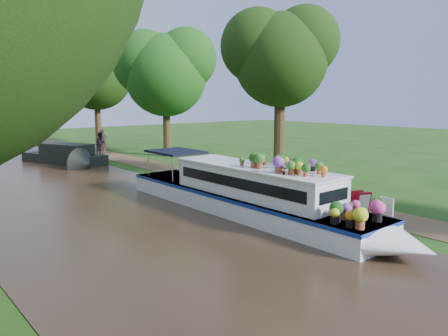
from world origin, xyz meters
TOP-DOWN VIEW (x-y plane):
  - ground at (0.00, 0.00)m, footprint 100.00×100.00m
  - canal_water at (-6.00, 0.00)m, footprint 10.00×100.00m
  - towpath at (1.20, 0.00)m, footprint 2.20×100.00m
  - plant_boat at (-2.25, -1.46)m, footprint 2.29×13.52m
  - tree_near_overhang at (3.79, 3.06)m, footprint 5.52×5.28m
  - tree_near_mid at (4.48, 15.08)m, footprint 6.90×6.60m
  - tree_near_far at (3.98, 26.09)m, footprint 7.59×7.26m
  - second_boat at (-2.75, 15.99)m, footprint 4.00×7.33m
  - sandwich_board at (0.68, -4.00)m, footprint 0.63×0.66m
  - pedestrian_pink at (1.26, 19.11)m, footprint 0.76×0.55m
  - pedestrian_dark at (0.90, 18.67)m, footprint 1.04×0.95m
  - verge_plant at (-0.60, -1.45)m, footprint 0.40×0.35m

SIDE VIEW (x-z plane):
  - ground at x=0.00m, z-range 0.00..0.00m
  - canal_water at x=-6.00m, z-range 0.00..0.02m
  - towpath at x=1.20m, z-range 0.00..0.03m
  - verge_plant at x=-0.60m, z-range 0.00..0.44m
  - sandwich_board at x=0.68m, z-range -0.01..0.91m
  - second_boat at x=-2.75m, z-range -0.12..1.21m
  - plant_boat at x=-2.25m, z-range -0.27..1.97m
  - pedestrian_dark at x=0.90m, z-range 0.03..1.76m
  - pedestrian_pink at x=1.26m, z-range 0.03..1.96m
  - tree_near_mid at x=4.48m, z-range 1.74..11.14m
  - tree_near_overhang at x=3.79m, z-range 2.11..11.10m
  - tree_near_far at x=3.98m, z-range 1.90..12.20m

